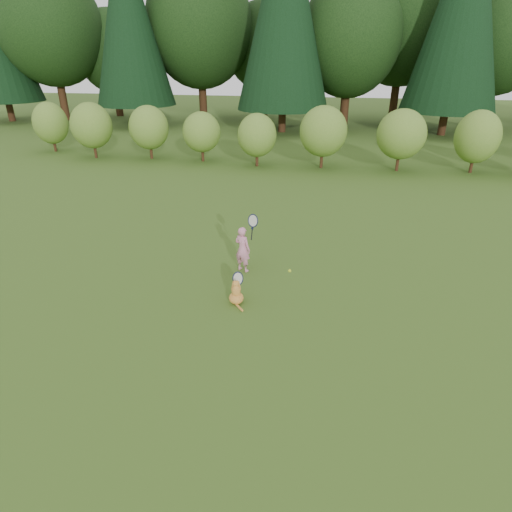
# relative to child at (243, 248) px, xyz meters

# --- Properties ---
(ground) EXTENTS (100.00, 100.00, 0.00)m
(ground) POSITION_rel_child_xyz_m (0.23, -1.38, -0.60)
(ground) COLOR #2E4A15
(ground) RESTS_ON ground
(shrub_row) EXTENTS (28.00, 3.00, 2.80)m
(shrub_row) POSITION_rel_child_xyz_m (0.23, 11.62, 0.80)
(shrub_row) COLOR #517C26
(shrub_row) RESTS_ON ground
(woodland_backdrop) EXTENTS (48.00, 10.00, 15.00)m
(woodland_backdrop) POSITION_rel_child_xyz_m (0.23, 21.62, 6.90)
(woodland_backdrop) COLOR black
(woodland_backdrop) RESTS_ON ground
(child) EXTENTS (0.68, 0.46, 1.71)m
(child) POSITION_rel_child_xyz_m (0.00, 0.00, 0.00)
(child) COLOR pink
(child) RESTS_ON ground
(cat) EXTENTS (0.46, 0.79, 0.72)m
(cat) POSITION_rel_child_xyz_m (0.17, -1.49, -0.32)
(cat) COLOR #BC6F24
(cat) RESTS_ON ground
(tennis_ball) EXTENTS (0.07, 0.07, 0.07)m
(tennis_ball) POSITION_rel_child_xyz_m (1.26, -1.23, 0.13)
(tennis_ball) COLOR #B8C817
(tennis_ball) RESTS_ON ground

